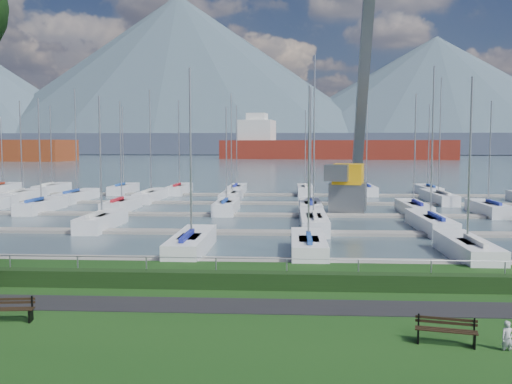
# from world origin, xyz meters

# --- Properties ---
(path) EXTENTS (160.00, 2.00, 0.04)m
(path) POSITION_xyz_m (0.00, -3.00, 0.01)
(path) COLOR black
(path) RESTS_ON grass
(water) EXTENTS (800.00, 540.00, 0.20)m
(water) POSITION_xyz_m (0.00, 260.00, -0.40)
(water) COLOR #3F525D
(hedge) EXTENTS (80.00, 0.70, 0.70)m
(hedge) POSITION_xyz_m (0.00, -0.40, 0.35)
(hedge) COLOR black
(hedge) RESTS_ON grass
(fence) EXTENTS (80.00, 0.04, 0.04)m
(fence) POSITION_xyz_m (0.00, 0.00, 1.20)
(fence) COLOR #92959A
(fence) RESTS_ON grass
(foothill) EXTENTS (900.00, 80.00, 12.00)m
(foothill) POSITION_xyz_m (0.00, 330.00, 6.00)
(foothill) COLOR #3B4357
(foothill) RESTS_ON water
(mountains) EXTENTS (1190.00, 360.00, 115.00)m
(mountains) POSITION_xyz_m (7.35, 404.62, 46.68)
(mountains) COLOR #3A4655
(mountains) RESTS_ON water
(docks) EXTENTS (90.00, 41.60, 0.25)m
(docks) POSITION_xyz_m (0.00, 26.00, -0.22)
(docks) COLOR slate
(docks) RESTS_ON water
(bench_left) EXTENTS (1.84, 0.65, 0.85)m
(bench_left) POSITION_xyz_m (-7.46, -5.31, 0.42)
(bench_left) COLOR black
(bench_left) RESTS_ON grass
(bench_right) EXTENTS (1.85, 0.82, 0.85)m
(bench_right) POSITION_xyz_m (6.83, -6.67, 0.42)
(bench_right) COLOR black
(bench_right) RESTS_ON grass
(person) EXTENTS (0.41, 0.29, 1.04)m
(person) POSITION_xyz_m (8.47, -7.11, 0.52)
(person) COLOR #ADADB3
(person) RESTS_ON grass
(crane) EXTENTS (4.78, 13.38, 22.35)m
(crane) POSITION_xyz_m (7.90, 29.68, 5.33)
(crane) COLOR #595D61
(crane) RESTS_ON water
(cargo_ship_mid) EXTENTS (97.58, 31.74, 21.50)m
(cargo_ship_mid) POSITION_xyz_m (17.10, 216.26, 3.57)
(cargo_ship_mid) COLOR maroon
(cargo_ship_mid) RESTS_ON water
(sailboat_fleet) EXTENTS (74.85, 49.40, 13.64)m
(sailboat_fleet) POSITION_xyz_m (-2.85, 29.78, 5.46)
(sailboat_fleet) COLOR maroon
(sailboat_fleet) RESTS_ON water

